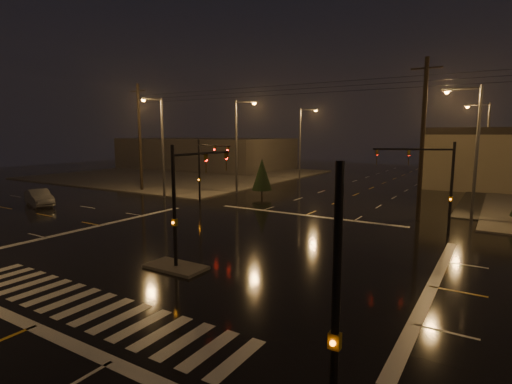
% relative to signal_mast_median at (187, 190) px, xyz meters
% --- Properties ---
extents(ground, '(140.00, 140.00, 0.00)m').
position_rel_signal_mast_median_xyz_m(ground, '(-0.00, 3.07, -3.75)').
color(ground, black).
rests_on(ground, ground).
extents(sidewalk_nw, '(36.00, 36.00, 0.12)m').
position_rel_signal_mast_median_xyz_m(sidewalk_nw, '(-30.00, 33.07, -3.69)').
color(sidewalk_nw, '#45423E').
rests_on(sidewalk_nw, ground).
extents(median_island, '(3.00, 1.60, 0.15)m').
position_rel_signal_mast_median_xyz_m(median_island, '(-0.00, -0.93, -3.68)').
color(median_island, '#45423E').
rests_on(median_island, ground).
extents(crosswalk, '(15.00, 2.60, 0.01)m').
position_rel_signal_mast_median_xyz_m(crosswalk, '(-0.00, -5.93, -3.75)').
color(crosswalk, beige).
rests_on(crosswalk, ground).
extents(stop_bar_near, '(16.00, 0.50, 0.01)m').
position_rel_signal_mast_median_xyz_m(stop_bar_near, '(-0.00, -7.93, -3.75)').
color(stop_bar_near, beige).
rests_on(stop_bar_near, ground).
extents(stop_bar_far, '(16.00, 0.50, 0.01)m').
position_rel_signal_mast_median_xyz_m(stop_bar_far, '(-0.00, 14.07, -3.75)').
color(stop_bar_far, beige).
rests_on(stop_bar_far, ground).
extents(commercial_block, '(30.00, 18.00, 5.60)m').
position_rel_signal_mast_median_xyz_m(commercial_block, '(-35.00, 45.07, -0.95)').
color(commercial_block, '#423E3A').
rests_on(commercial_block, ground).
extents(signal_mast_median, '(0.25, 4.59, 6.00)m').
position_rel_signal_mast_median_xyz_m(signal_mast_median, '(0.00, 0.00, 0.00)').
color(signal_mast_median, black).
rests_on(signal_mast_median, ground).
extents(signal_mast_ne, '(4.84, 1.86, 6.00)m').
position_rel_signal_mast_median_xyz_m(signal_mast_ne, '(9.50, 13.21, 0.04)').
color(signal_mast_ne, black).
rests_on(signal_mast_ne, ground).
extents(signal_mast_nw, '(4.84, 1.86, 6.00)m').
position_rel_signal_mast_median_xyz_m(signal_mast_nw, '(-9.50, 13.21, 0.04)').
color(signal_mast_nw, black).
rests_on(signal_mast_nw, ground).
extents(signal_mast_se, '(1.55, 3.87, 6.00)m').
position_rel_signal_mast_median_xyz_m(signal_mast_se, '(10.23, -6.68, -0.04)').
color(signal_mast_se, black).
rests_on(signal_mast_se, ground).
extents(streetlight_1, '(2.77, 0.32, 10.00)m').
position_rel_signal_mast_median_xyz_m(streetlight_1, '(-11.18, 21.07, 2.05)').
color(streetlight_1, '#38383A').
rests_on(streetlight_1, ground).
extents(streetlight_2, '(2.77, 0.32, 10.00)m').
position_rel_signal_mast_median_xyz_m(streetlight_2, '(-11.18, 37.07, 2.05)').
color(streetlight_2, '#38383A').
rests_on(streetlight_2, ground).
extents(streetlight_3, '(2.77, 0.32, 10.00)m').
position_rel_signal_mast_median_xyz_m(streetlight_3, '(11.18, 19.07, 2.05)').
color(streetlight_3, '#38383A').
rests_on(streetlight_3, ground).
extents(streetlight_4, '(2.77, 0.32, 10.00)m').
position_rel_signal_mast_median_xyz_m(streetlight_4, '(11.18, 39.07, 2.05)').
color(streetlight_4, '#38383A').
rests_on(streetlight_4, ground).
extents(streetlight_5, '(0.32, 2.77, 10.00)m').
position_rel_signal_mast_median_xyz_m(streetlight_5, '(-16.00, 14.26, 2.05)').
color(streetlight_5, '#38383A').
rests_on(streetlight_5, ground).
extents(utility_pole_0, '(2.20, 0.32, 12.00)m').
position_rel_signal_mast_median_xyz_m(utility_pole_0, '(-22.00, 17.07, 2.38)').
color(utility_pole_0, black).
rests_on(utility_pole_0, ground).
extents(utility_pole_1, '(2.20, 0.32, 12.00)m').
position_rel_signal_mast_median_xyz_m(utility_pole_1, '(8.00, 17.07, 2.38)').
color(utility_pole_1, black).
rests_on(utility_pole_1, ground).
extents(conifer_3, '(2.09, 2.09, 3.97)m').
position_rel_signal_mast_median_xyz_m(conifer_3, '(-7.87, 20.43, -1.42)').
color(conifer_3, black).
rests_on(conifer_3, ground).
extents(car_crossing, '(4.83, 2.84, 1.51)m').
position_rel_signal_mast_median_xyz_m(car_crossing, '(-22.50, 5.30, -3.00)').
color(car_crossing, slate).
rests_on(car_crossing, ground).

